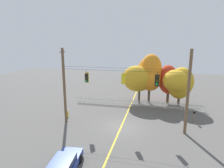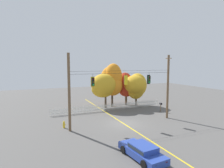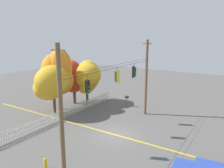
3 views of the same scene
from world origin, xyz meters
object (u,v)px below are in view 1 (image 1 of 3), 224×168
autumn_maple_near_fence (137,79)px  fire_hydrant (67,114)px  traffic_signal_westbound_side (157,81)px  autumn_oak_far_east (169,81)px  autumn_maple_mid (149,74)px  parked_car (63,166)px  traffic_signal_northbound_primary (86,78)px  autumn_maple_far_west (179,82)px  roadside_mailbox (194,113)px  traffic_signal_southbound_primary (124,79)px

autumn_maple_near_fence → fire_hydrant: size_ratio=7.15×
traffic_signal_westbound_side → autumn_oak_far_east: size_ratio=0.25×
autumn_maple_near_fence → autumn_maple_mid: size_ratio=0.77×
traffic_signal_westbound_side → parked_car: bearing=-126.2°
traffic_signal_northbound_primary → autumn_maple_near_fence: 10.23m
autumn_maple_near_fence → autumn_maple_far_west: 6.07m
traffic_signal_northbound_primary → fire_hydrant: traffic_signal_northbound_primary is taller
autumn_maple_far_west → parked_car: autumn_maple_far_west is taller
traffic_signal_westbound_side → autumn_oak_far_east: 10.34m
autumn_maple_near_fence → autumn_maple_mid: 2.11m
traffic_signal_northbound_primary → roadside_mailbox: bearing=14.9°
parked_car → traffic_signal_southbound_primary: bearing=71.6°
autumn_maple_mid → autumn_oak_far_east: bearing=6.1°
autumn_oak_far_east → roadside_mailbox: size_ratio=4.10×
autumn_oak_far_east → parked_car: (-8.00, -18.52, -2.89)m
fire_hydrant → traffic_signal_westbound_side: bearing=-6.8°
traffic_signal_westbound_side → autumn_maple_far_west: (3.13, 8.66, -1.83)m
parked_car → fire_hydrant: bearing=114.6°
autumn_maple_mid → traffic_signal_westbound_side: bearing=-83.3°
autumn_maple_mid → fire_hydrant: 13.39m
traffic_signal_westbound_side → parked_car: traffic_signal_westbound_side is taller
autumn_maple_near_fence → fire_hydrant: autumn_maple_near_fence is taller
traffic_signal_westbound_side → roadside_mailbox: traffic_signal_westbound_side is taller
traffic_signal_northbound_primary → autumn_oak_far_east: bearing=47.1°
autumn_maple_near_fence → roadside_mailbox: bearing=-38.3°
autumn_oak_far_east → fire_hydrant: bearing=-145.0°
traffic_signal_westbound_side → autumn_maple_mid: bearing=96.7°
autumn_maple_far_west → traffic_signal_westbound_side: bearing=-109.9°
autumn_maple_far_west → fire_hydrant: bearing=-152.0°
traffic_signal_southbound_primary → traffic_signal_westbound_side: (3.41, 0.02, -0.06)m
traffic_signal_westbound_side → roadside_mailbox: bearing=35.9°
traffic_signal_westbound_side → roadside_mailbox: (4.39, 3.18, -4.23)m
traffic_signal_southbound_primary → autumn_maple_near_fence: (0.47, 8.99, -1.78)m
traffic_signal_westbound_side → parked_car: 11.59m
autumn_oak_far_east → autumn_maple_far_west: 1.92m
traffic_signal_southbound_primary → parked_car: bearing=-108.4°
autumn_oak_far_east → parked_car: 20.38m
roadside_mailbox → traffic_signal_westbound_side: bearing=-144.1°
traffic_signal_northbound_primary → parked_car: 9.85m
traffic_signal_northbound_primary → roadside_mailbox: 13.05m
traffic_signal_southbound_primary → autumn_maple_mid: bearing=76.9°
parked_car → roadside_mailbox: size_ratio=3.18×
traffic_signal_southbound_primary → autumn_maple_mid: (2.27, 9.71, -0.96)m
autumn_maple_near_fence → autumn_maple_far_west: size_ratio=1.01×
autumn_maple_near_fence → parked_car: autumn_maple_near_fence is taller
autumn_oak_far_east → autumn_maple_far_west: (1.36, -1.35, 0.08)m
traffic_signal_northbound_primary → traffic_signal_southbound_primary: bearing=-0.3°
autumn_maple_far_west → autumn_maple_near_fence: bearing=177.0°
traffic_signal_northbound_primary → fire_hydrant: 6.04m
traffic_signal_westbound_side → fire_hydrant: (-10.71, 1.28, -5.01)m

